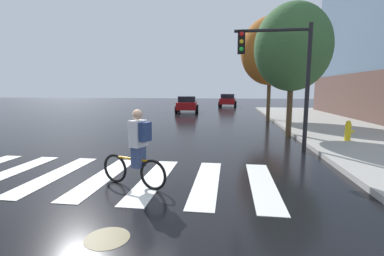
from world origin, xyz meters
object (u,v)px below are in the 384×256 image
at_px(cyclist, 137,149).
at_px(traffic_light_near, 282,66).
at_px(street_tree_mid, 270,51).
at_px(fire_hydrant, 348,131).
at_px(sedan_far, 228,100).
at_px(manhole_cover, 107,238).
at_px(street_tree_near, 292,48).
at_px(sedan_mid, 187,104).

bearing_deg(cyclist, traffic_light_near, 47.44).
distance_m(traffic_light_near, street_tree_mid, 9.56).
relative_size(traffic_light_near, fire_hydrant, 5.38).
relative_size(sedan_far, street_tree_mid, 0.68).
height_order(sedan_far, fire_hydrant, sedan_far).
height_order(fire_hydrant, street_tree_mid, street_tree_mid).
relative_size(manhole_cover, street_tree_mid, 0.09).
distance_m(sedan_far, cyclist, 29.33).
height_order(traffic_light_near, street_tree_near, street_tree_near).
distance_m(manhole_cover, street_tree_near, 10.81).
height_order(traffic_light_near, street_tree_mid, street_tree_mid).
bearing_deg(manhole_cover, street_tree_mid, 74.58).
distance_m(sedan_far, street_tree_near, 22.62).
relative_size(cyclist, street_tree_mid, 0.25).
height_order(sedan_mid, street_tree_mid, street_tree_mid).
bearing_deg(manhole_cover, traffic_light_near, 60.74).
height_order(fire_hydrant, street_tree_near, street_tree_near).
height_order(manhole_cover, cyclist, cyclist).
xyz_separation_m(manhole_cover, street_tree_near, (4.31, 9.13, 3.88)).
relative_size(cyclist, fire_hydrant, 2.17).
relative_size(manhole_cover, street_tree_near, 0.11).
bearing_deg(manhole_cover, sedan_far, 87.38).
bearing_deg(fire_hydrant, street_tree_near, 143.19).
distance_m(cyclist, street_tree_near, 8.93).
xyz_separation_m(manhole_cover, sedan_mid, (-2.24, 21.85, 0.76)).
bearing_deg(fire_hydrant, sedan_far, 101.44).
bearing_deg(sedan_mid, manhole_cover, -84.14).
distance_m(traffic_light_near, street_tree_near, 3.42).
xyz_separation_m(traffic_light_near, street_tree_near, (0.95, 3.12, 1.02)).
height_order(manhole_cover, street_tree_near, street_tree_near).
height_order(cyclist, street_tree_mid, street_tree_mid).
bearing_deg(cyclist, street_tree_mid, 71.35).
relative_size(cyclist, traffic_light_near, 0.40).
bearing_deg(cyclist, street_tree_near, 57.15).
xyz_separation_m(sedan_far, traffic_light_near, (1.93, -25.35, 2.06)).
height_order(sedan_mid, street_tree_near, street_tree_near).
relative_size(sedan_mid, street_tree_near, 0.77).
bearing_deg(traffic_light_near, manhole_cover, -119.26).
bearing_deg(sedan_mid, street_tree_near, -62.76).
relative_size(sedan_far, fire_hydrant, 5.87).
relative_size(sedan_mid, fire_hydrant, 5.71).
distance_m(cyclist, street_tree_mid, 14.52).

